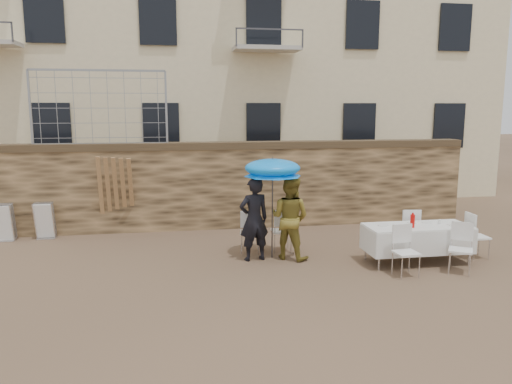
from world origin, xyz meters
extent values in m
plane|color=brown|center=(0.00, 0.00, 0.00)|extent=(80.00, 80.00, 0.00)
cube|color=brown|center=(0.00, 5.00, 1.10)|extent=(13.00, 0.50, 2.20)
imported|color=black|center=(0.33, 2.04, 0.86)|extent=(0.70, 0.54, 1.73)
imported|color=#AA9334|center=(1.08, 2.04, 0.87)|extent=(1.07, 1.04, 1.74)
cylinder|color=#3F3F44|center=(0.73, 2.14, 0.87)|extent=(0.03, 0.03, 1.73)
cone|color=#0A87FA|center=(0.73, 2.14, 1.84)|extent=(1.19, 1.19, 0.22)
cube|color=silver|center=(3.56, 1.33, 0.75)|extent=(2.10, 0.85, 0.05)
cylinder|color=silver|center=(2.61, 0.99, 0.37)|extent=(0.04, 0.04, 0.74)
cylinder|color=silver|center=(4.51, 0.99, 0.37)|extent=(0.04, 0.04, 0.74)
cylinder|color=silver|center=(2.61, 1.68, 0.37)|extent=(0.04, 0.04, 0.74)
cylinder|color=silver|center=(4.51, 1.68, 0.37)|extent=(0.04, 0.04, 0.74)
cylinder|color=red|center=(3.36, 1.18, 0.91)|extent=(0.09, 0.09, 0.26)
camera|label=1|loc=(-1.27, -7.78, 3.13)|focal=35.00mm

